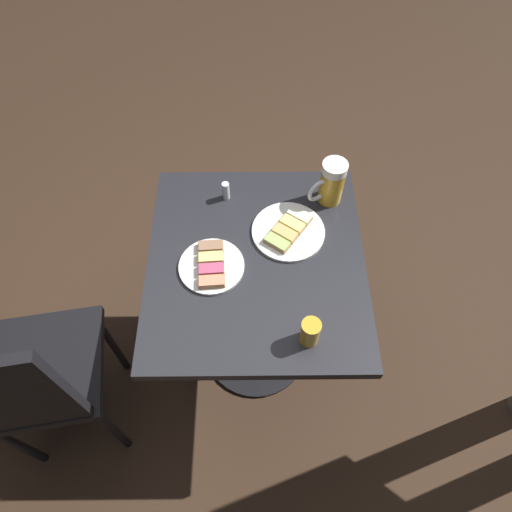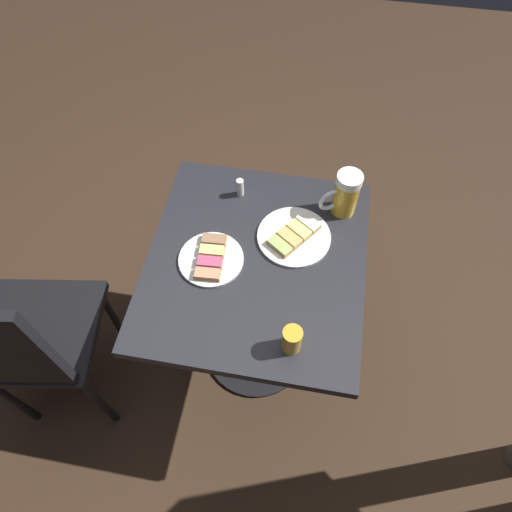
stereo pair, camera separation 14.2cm
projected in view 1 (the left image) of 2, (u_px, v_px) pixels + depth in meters
The scene contains 8 objects.
ground_plane at pixel (256, 348), 2.05m from camera, with size 6.00×6.00×0.00m, color #382619.
cafe_table at pixel (256, 286), 1.58m from camera, with size 0.68×0.74×0.72m.
plate_near at pixel (211, 265), 1.42m from camera, with size 0.20×0.20×0.03m.
plate_far at pixel (288, 231), 1.49m from camera, with size 0.24×0.24×0.03m.
beer_mug at pixel (331, 183), 1.51m from camera, with size 0.13×0.10×0.16m.
beer_glass_small at pixel (310, 332), 1.26m from camera, with size 0.05×0.05×0.09m, color gold.
salt_shaker at pixel (226, 191), 1.55m from camera, with size 0.02×0.02×0.07m, color silver.
cafe_chair at pixel (31, 383), 1.39m from camera, with size 0.43×0.43×0.96m.
Camera 1 is at (-0.01, -0.78, 1.93)m, focal length 32.56 mm.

